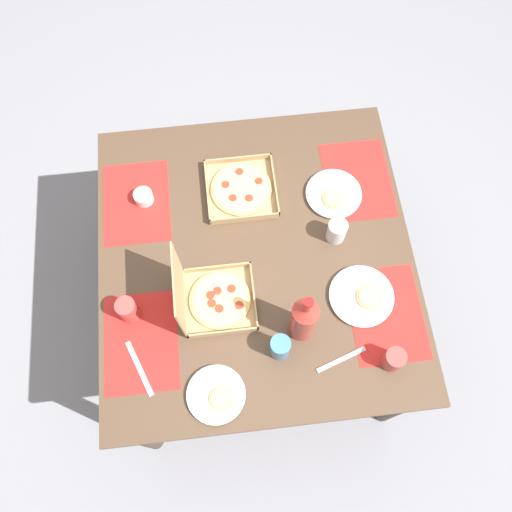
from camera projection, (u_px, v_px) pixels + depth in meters
ground_plane at (256, 312)px, 2.71m from camera, size 6.00×6.00×0.00m
dining_table at (256, 266)px, 2.11m from camera, size 1.24×1.18×0.76m
placemat_near_left at (386, 314)px, 1.92m from camera, size 0.36×0.26×0.00m
placemat_near_right at (357, 180)px, 2.13m from camera, size 0.36×0.26×0.00m
placemat_far_left at (141, 342)px, 1.88m from camera, size 0.36×0.26×0.00m
placemat_far_right at (136, 202)px, 2.09m from camera, size 0.36×0.26×0.00m
pizza_box_edge_far at (211, 298)px, 1.90m from camera, size 0.25×0.26×0.29m
pizza_box_center at (241, 189)px, 2.10m from camera, size 0.27×0.27×0.04m
plate_near_left at (362, 296)px, 1.94m from camera, size 0.24×0.24×0.03m
plate_middle at (217, 395)px, 1.81m from camera, size 0.20×0.20×0.03m
plate_far_left at (334, 195)px, 2.10m from camera, size 0.22×0.22×0.03m
soda_bottle at (304, 319)px, 1.78m from camera, size 0.09×0.09×0.32m
cup_dark at (128, 310)px, 1.87m from camera, size 0.07×0.07×0.11m
cup_spare at (280, 347)px, 1.82m from camera, size 0.07×0.07×0.11m
cup_clear_right at (337, 231)px, 1.99m from camera, size 0.07×0.07×0.10m
cup_red at (394, 359)px, 1.82m from camera, size 0.07×0.07×0.09m
condiment_bowl at (144, 197)px, 2.08m from camera, size 0.07×0.07×0.05m
fork_by_far_right at (341, 360)px, 1.86m from camera, size 0.08×0.19×0.00m
knife_by_near_left at (139, 368)px, 1.85m from camera, size 0.20×0.09×0.00m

